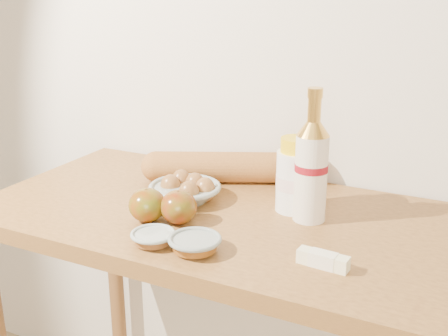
# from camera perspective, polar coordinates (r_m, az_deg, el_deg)

# --- Properties ---
(back_wall) EXTENTS (3.50, 0.02, 2.60)m
(back_wall) POSITION_cam_1_polar(r_m,az_deg,el_deg) (1.53, 6.20, 13.98)
(back_wall) COLOR silver
(back_wall) RESTS_ON ground
(table) EXTENTS (1.20, 0.60, 0.90)m
(table) POSITION_cam_1_polar(r_m,az_deg,el_deg) (1.38, 0.56, -9.28)
(table) COLOR #9E6B33
(table) RESTS_ON ground
(bourbon_bottle) EXTENTS (0.10, 0.10, 0.30)m
(bourbon_bottle) POSITION_cam_1_polar(r_m,az_deg,el_deg) (1.26, 8.86, -0.03)
(bourbon_bottle) COLOR silver
(bourbon_bottle) RESTS_ON table
(cream_bottle) EXTENTS (0.11, 0.11, 0.18)m
(cream_bottle) POSITION_cam_1_polar(r_m,az_deg,el_deg) (1.32, 7.23, -0.94)
(cream_bottle) COLOR white
(cream_bottle) RESTS_ON table
(egg_bowl) EXTENTS (0.23, 0.23, 0.06)m
(egg_bowl) POSITION_cam_1_polar(r_m,az_deg,el_deg) (1.39, -3.88, -2.25)
(egg_bowl) COLOR #8F9C98
(egg_bowl) RESTS_ON table
(baguette) EXTENTS (0.49, 0.28, 0.08)m
(baguette) POSITION_cam_1_polar(r_m,az_deg,el_deg) (1.51, 0.91, 0.09)
(baguette) COLOR #B47537
(baguette) RESTS_ON table
(apple_redgreen_front) EXTENTS (0.10, 0.10, 0.08)m
(apple_redgreen_front) POSITION_cam_1_polar(r_m,az_deg,el_deg) (1.28, -7.81, -3.75)
(apple_redgreen_front) COLOR #991708
(apple_redgreen_front) RESTS_ON table
(apple_redgreen_right) EXTENTS (0.10, 0.10, 0.08)m
(apple_redgreen_right) POSITION_cam_1_polar(r_m,az_deg,el_deg) (1.26, -4.64, -3.98)
(apple_redgreen_right) COLOR #93080C
(apple_redgreen_right) RESTS_ON table
(sugar_bowl) EXTENTS (0.10, 0.10, 0.03)m
(sugar_bowl) POSITION_cam_1_polar(r_m,az_deg,el_deg) (1.18, -7.21, -7.02)
(sugar_bowl) COLOR #9AA8A2
(sugar_bowl) RESTS_ON table
(syrup_bowl) EXTENTS (0.12, 0.12, 0.03)m
(syrup_bowl) POSITION_cam_1_polar(r_m,az_deg,el_deg) (1.14, -2.98, -7.67)
(syrup_bowl) COLOR gray
(syrup_bowl) RESTS_ON table
(butter_stick) EXTENTS (0.10, 0.04, 0.03)m
(butter_stick) POSITION_cam_1_polar(r_m,az_deg,el_deg) (1.10, 10.03, -9.17)
(butter_stick) COLOR #FAF6C2
(butter_stick) RESTS_ON table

